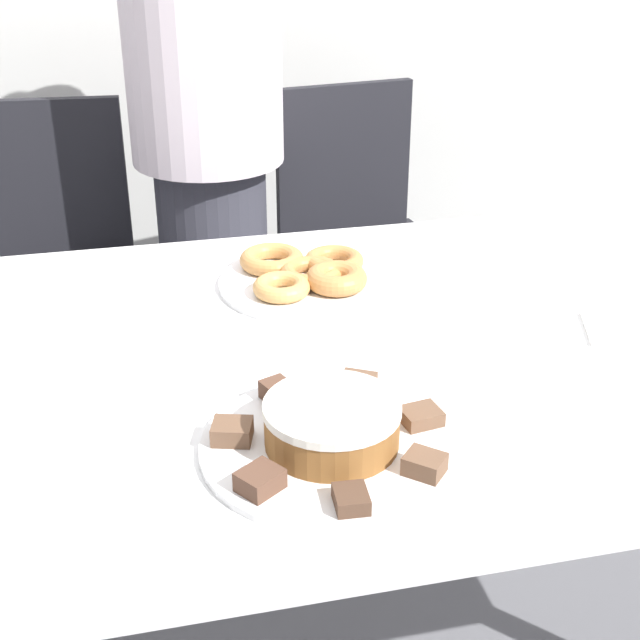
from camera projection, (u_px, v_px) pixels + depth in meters
table at (333, 384)px, 1.48m from camera, size 1.78×1.04×0.73m
person_standing at (208, 144)px, 2.25m from camera, size 0.38×0.38×1.54m
office_chair_left at (57, 291)px, 2.34m from camera, size 0.47×0.47×0.90m
office_chair_right at (362, 263)px, 2.51m from camera, size 0.49×0.49×0.90m
plate_cake at (332, 446)px, 1.19m from camera, size 0.35×0.35×0.01m
plate_donuts at (312, 282)px, 1.66m from camera, size 0.35×0.35×0.01m
frosted_cake at (332, 424)px, 1.17m from camera, size 0.18×0.18×0.06m
lamington_0 at (278, 392)px, 1.28m from camera, size 0.05×0.06×0.03m
lamington_1 at (232, 431)px, 1.19m from camera, size 0.06×0.06×0.03m
lamington_2 at (260, 480)px, 1.09m from camera, size 0.07×0.07×0.03m
lamington_3 at (351, 499)px, 1.06m from camera, size 0.04×0.05×0.02m
lamington_4 at (425, 464)px, 1.12m from camera, size 0.06×0.06×0.03m
lamington_5 at (421, 416)px, 1.22m from camera, size 0.06×0.05×0.02m
lamington_6 at (357, 386)px, 1.29m from camera, size 0.07×0.08×0.02m
donut_0 at (312, 273)px, 1.65m from camera, size 0.12×0.12×0.03m
donut_1 at (337, 278)px, 1.62m from camera, size 0.11×0.11×0.04m
donut_2 at (334, 261)px, 1.70m from camera, size 0.11×0.11×0.03m
donut_3 at (272, 260)px, 1.71m from camera, size 0.12×0.12×0.03m
donut_4 at (282, 287)px, 1.59m from camera, size 0.10×0.10×0.03m
napkin at (631, 331)px, 1.49m from camera, size 0.18×0.16×0.01m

